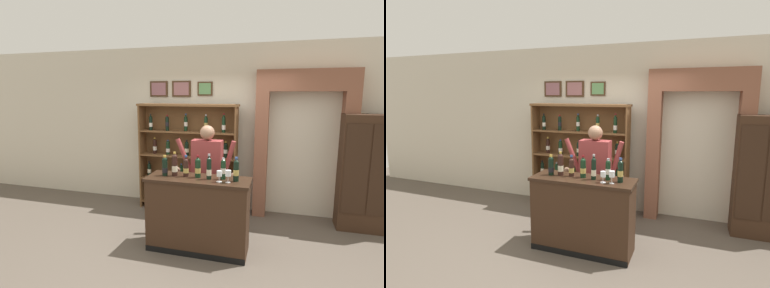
# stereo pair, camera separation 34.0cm
# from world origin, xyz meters

# --- Properties ---
(ground_plane) EXTENTS (14.00, 14.00, 0.02)m
(ground_plane) POSITION_xyz_m (0.00, 0.00, -0.01)
(ground_plane) COLOR brown
(back_wall) EXTENTS (12.00, 0.19, 3.02)m
(back_wall) POSITION_xyz_m (-0.00, 1.76, 1.51)
(back_wall) COLOR beige
(back_wall) RESTS_ON ground
(wine_shelf) EXTENTS (1.84, 0.33, 1.97)m
(wine_shelf) POSITION_xyz_m (-0.55, 1.40, 1.04)
(wine_shelf) COLOR brown
(wine_shelf) RESTS_ON ground
(archway_doorway) EXTENTS (1.59, 0.45, 2.54)m
(archway_doorway) POSITION_xyz_m (1.44, 1.62, 1.44)
(archway_doorway) COLOR brown
(archway_doorway) RESTS_ON ground
(side_cabinet) EXTENTS (0.75, 0.40, 1.84)m
(side_cabinet) POSITION_xyz_m (2.36, 1.34, 0.92)
(side_cabinet) COLOR #382316
(side_cabinet) RESTS_ON ground
(tasting_counter) EXTENTS (1.40, 0.52, 1.02)m
(tasting_counter) POSITION_xyz_m (0.02, -0.00, 0.51)
(tasting_counter) COLOR #382316
(tasting_counter) RESTS_ON ground
(shopkeeper) EXTENTS (0.95, 0.22, 1.68)m
(shopkeeper) POSITION_xyz_m (0.02, 0.55, 1.04)
(shopkeeper) COLOR #2D3347
(shopkeeper) RESTS_ON ground
(tasting_bottle_riserva) EXTENTS (0.08, 0.08, 0.29)m
(tasting_bottle_riserva) POSITION_xyz_m (-0.45, -0.00, 1.16)
(tasting_bottle_riserva) COLOR black
(tasting_bottle_riserva) RESTS_ON tasting_counter
(tasting_bottle_grappa) EXTENTS (0.08, 0.08, 0.34)m
(tasting_bottle_grappa) POSITION_xyz_m (-0.31, 0.02, 1.18)
(tasting_bottle_grappa) COLOR black
(tasting_bottle_grappa) RESTS_ON tasting_counter
(tasting_bottle_rosso) EXTENTS (0.07, 0.07, 0.30)m
(tasting_bottle_rosso) POSITION_xyz_m (-0.16, 0.03, 1.16)
(tasting_bottle_rosso) COLOR black
(tasting_bottle_rosso) RESTS_ON tasting_counter
(tasting_bottle_bianco) EXTENTS (0.08, 0.08, 0.31)m
(tasting_bottle_bianco) POSITION_xyz_m (0.01, 0.03, 1.16)
(tasting_bottle_bianco) COLOR black
(tasting_bottle_bianco) RESTS_ON tasting_counter
(tasting_bottle_super_tuscan) EXTENTS (0.07, 0.07, 0.34)m
(tasting_bottle_super_tuscan) POSITION_xyz_m (0.18, -0.01, 1.17)
(tasting_bottle_super_tuscan) COLOR black
(tasting_bottle_super_tuscan) RESTS_ON tasting_counter
(tasting_bottle_vin_santo) EXTENTS (0.07, 0.07, 0.29)m
(tasting_bottle_vin_santo) POSITION_xyz_m (0.36, 0.04, 1.17)
(tasting_bottle_vin_santo) COLOR black
(tasting_bottle_vin_santo) RESTS_ON tasting_counter
(tasting_bottle_prosecco) EXTENTS (0.07, 0.07, 0.32)m
(tasting_bottle_prosecco) POSITION_xyz_m (0.54, -0.01, 1.17)
(tasting_bottle_prosecco) COLOR black
(tasting_bottle_prosecco) RESTS_ON tasting_counter
(wine_glass_spare) EXTENTS (0.08, 0.08, 0.16)m
(wine_glass_spare) POSITION_xyz_m (0.45, -0.10, 1.14)
(wine_glass_spare) COLOR silver
(wine_glass_spare) RESTS_ON tasting_counter
(wine_glass_right) EXTENTS (0.08, 0.08, 0.15)m
(wine_glass_right) POSITION_xyz_m (0.33, -0.10, 1.13)
(wine_glass_right) COLOR silver
(wine_glass_right) RESTS_ON tasting_counter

